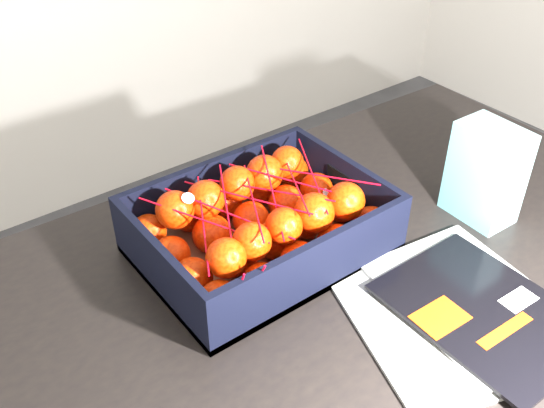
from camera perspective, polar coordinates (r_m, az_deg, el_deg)
table at (r=1.09m, az=8.22°, el=-9.14°), size 1.23×0.84×0.75m
magazine_stack at (r=0.95m, az=17.18°, el=-9.41°), size 0.35×0.34×0.02m
produce_crate at (r=1.01m, az=-1.03°, el=-2.78°), size 0.38×0.29×0.11m
clementine_heap at (r=0.99m, az=-1.04°, el=-1.63°), size 0.36×0.27×0.11m
mesh_net at (r=0.95m, az=-1.15°, el=0.17°), size 0.31×0.25×0.10m
retail_carton at (r=1.12m, az=19.12°, el=2.70°), size 0.08×0.12×0.17m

